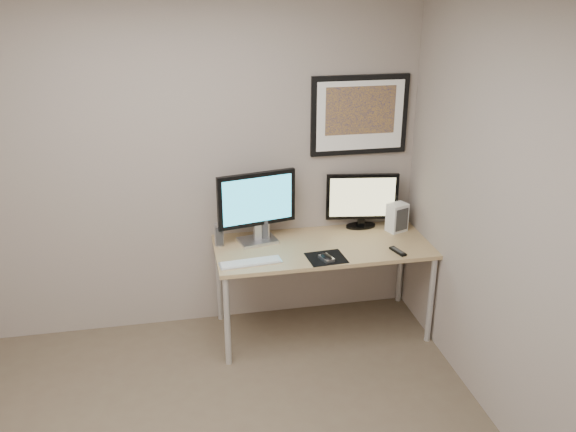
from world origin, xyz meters
name	(u,v)px	position (x,y,z in m)	size (l,w,h in m)	color
room	(184,173)	(0.00, 0.45, 1.64)	(3.60, 3.60, 3.60)	white
desk	(323,253)	(1.00, 1.35, 0.66)	(1.60, 0.70, 0.73)	#9B744B
framed_art	(360,115)	(1.35, 1.68, 1.62)	(0.75, 0.04, 0.60)	black
monitor_large	(257,204)	(0.53, 1.50, 1.03)	(0.59, 0.24, 0.54)	silver
monitor_tv	(362,199)	(1.38, 1.62, 0.97)	(0.56, 0.16, 0.44)	black
speaker_left	(219,235)	(0.24, 1.49, 0.82)	(0.07, 0.07, 0.17)	silver
speaker_right	(265,228)	(0.59, 1.54, 0.82)	(0.07, 0.07, 0.18)	silver
keyboard	(250,262)	(0.43, 1.15, 0.74)	(0.44, 0.12, 0.02)	silver
mousepad	(326,258)	(0.97, 1.13, 0.73)	(0.26, 0.24, 0.00)	black
mouse	(326,257)	(0.96, 1.10, 0.75)	(0.07, 0.12, 0.04)	black
remote	(398,251)	(1.50, 1.12, 0.74)	(0.04, 0.16, 0.02)	black
fan_unit	(397,217)	(1.63, 1.50, 0.84)	(0.15, 0.11, 0.23)	silver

